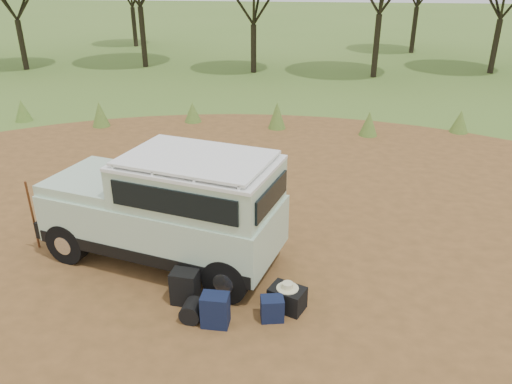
# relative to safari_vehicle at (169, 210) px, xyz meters

# --- Properties ---
(ground) EXTENTS (140.00, 140.00, 0.00)m
(ground) POSITION_rel_safari_vehicle_xyz_m (1.25, -0.37, -1.04)
(ground) COLOR #52762A
(ground) RESTS_ON ground
(dirt_clearing) EXTENTS (23.00, 23.00, 0.01)m
(dirt_clearing) POSITION_rel_safari_vehicle_xyz_m (1.25, -0.37, -1.04)
(dirt_clearing) COLOR brown
(dirt_clearing) RESTS_ON ground
(grass_fringe) EXTENTS (36.60, 1.60, 0.90)m
(grass_fringe) POSITION_rel_safari_vehicle_xyz_m (1.36, 8.31, -0.64)
(grass_fringe) COLOR #52762A
(grass_fringe) RESTS_ON ground
(safari_vehicle) EXTENTS (4.70, 2.78, 2.16)m
(safari_vehicle) POSITION_rel_safari_vehicle_xyz_m (0.00, 0.00, 0.00)
(safari_vehicle) COLOR #B1D0B2
(safari_vehicle) RESTS_ON ground
(walking_staff) EXTENTS (0.31, 0.45, 1.61)m
(walking_staff) POSITION_rel_safari_vehicle_xyz_m (-2.61, -0.11, -0.24)
(walking_staff) COLOR brown
(walking_staff) RESTS_ON ground
(backpack_black) EXTENTS (0.46, 0.36, 0.59)m
(backpack_black) POSITION_rel_safari_vehicle_xyz_m (0.57, -1.25, -0.75)
(backpack_black) COLOR black
(backpack_black) RESTS_ON ground
(backpack_navy) EXTENTS (0.42, 0.31, 0.55)m
(backpack_navy) POSITION_rel_safari_vehicle_xyz_m (1.17, -1.75, -0.77)
(backpack_navy) COLOR #111638
(backpack_navy) RESTS_ON ground
(backpack_olive) EXTENTS (0.47, 0.41, 0.55)m
(backpack_olive) POSITION_rel_safari_vehicle_xyz_m (1.11, -1.01, -0.77)
(backpack_olive) COLOR #3E4620
(backpack_olive) RESTS_ON ground
(duffel_navy) EXTENTS (0.40, 0.33, 0.40)m
(duffel_navy) POSITION_rel_safari_vehicle_xyz_m (2.02, -1.51, -0.84)
(duffel_navy) COLOR #111638
(duffel_navy) RESTS_ON ground
(hard_case) EXTENTS (0.66, 0.57, 0.39)m
(hard_case) POSITION_rel_safari_vehicle_xyz_m (2.24, -1.21, -0.85)
(hard_case) COLOR black
(hard_case) RESTS_ON ground
(stuff_sack) EXTENTS (0.37, 0.37, 0.34)m
(stuff_sack) POSITION_rel_safari_vehicle_xyz_m (0.79, -1.68, -0.87)
(stuff_sack) COLOR black
(stuff_sack) RESTS_ON ground
(safari_hat) EXTENTS (0.36, 0.36, 0.10)m
(safari_hat) POSITION_rel_safari_vehicle_xyz_m (2.24, -1.21, -0.61)
(safari_hat) COLOR beige
(safari_hat) RESTS_ON hard_case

